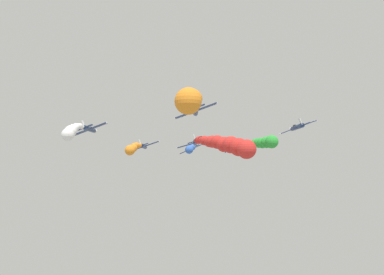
% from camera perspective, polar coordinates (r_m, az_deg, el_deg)
% --- Properties ---
extents(airplane_lead, '(8.95, 10.35, 4.05)m').
position_cam_1_polar(airplane_lead, '(122.66, 0.10, -1.48)').
color(airplane_lead, navy).
extents(smoke_trail_lead, '(2.86, 12.14, 2.78)m').
position_cam_1_polar(smoke_trail_lead, '(108.01, -0.31, -1.60)').
color(smoke_trail_lead, blue).
extents(airplane_left_inner, '(9.16, 10.35, 3.50)m').
position_cam_1_polar(airplane_left_inner, '(110.39, -7.14, -1.27)').
color(airplane_left_inner, navy).
extents(smoke_trail_left_inner, '(2.34, 15.49, 3.49)m').
position_cam_1_polar(smoke_trail_left_inner, '(93.31, -8.65, -1.55)').
color(smoke_trail_left_inner, orange).
extents(airplane_right_inner, '(9.04, 10.35, 3.79)m').
position_cam_1_polar(airplane_right_inner, '(110.52, 6.78, -1.28)').
color(airplane_right_inner, navy).
extents(smoke_trail_right_inner, '(4.86, 23.28, 2.74)m').
position_cam_1_polar(smoke_trail_right_inner, '(87.60, 9.94, -0.75)').
color(smoke_trail_right_inner, green).
extents(airplane_left_outer, '(9.29, 10.35, 3.29)m').
position_cam_1_polar(airplane_left_outer, '(96.08, 0.39, -0.71)').
color(airplane_left_outer, navy).
extents(smoke_trail_left_outer, '(10.08, 26.69, 5.03)m').
position_cam_1_polar(smoke_trail_left_outer, '(70.60, 4.81, -1.02)').
color(smoke_trail_left_outer, red).
extents(airplane_right_outer, '(9.05, 10.35, 3.77)m').
position_cam_1_polar(airplane_right_outer, '(100.49, -14.68, 1.18)').
color(airplane_right_outer, navy).
extents(smoke_trail_right_outer, '(2.82, 14.87, 4.70)m').
position_cam_1_polar(smoke_trail_right_outer, '(84.26, -17.09, 0.95)').
color(smoke_trail_right_outer, white).
extents(airplane_trailing, '(9.09, 10.35, 3.64)m').
position_cam_1_polar(airplane_trailing, '(99.48, 14.82, 1.47)').
color(airplane_trailing, navy).
extents(airplane_high_slot, '(9.09, 10.35, 3.66)m').
position_cam_1_polar(airplane_high_slot, '(83.00, 0.43, 3.91)').
color(airplane_high_slot, navy).
extents(smoke_trail_high_slot, '(3.78, 28.51, 5.64)m').
position_cam_1_polar(smoke_trail_high_slot, '(55.30, -0.20, 5.46)').
color(smoke_trail_high_slot, orange).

